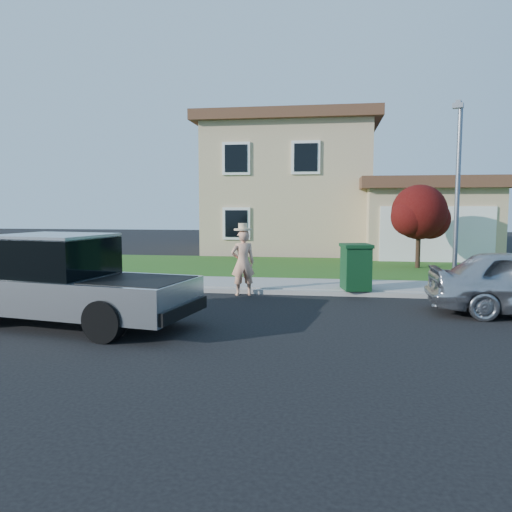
{
  "coord_description": "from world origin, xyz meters",
  "views": [
    {
      "loc": [
        2.15,
        -10.47,
        2.37
      ],
      "look_at": [
        0.39,
        1.27,
        1.2
      ],
      "focal_mm": 35.0,
      "sensor_mm": 36.0,
      "label": 1
    }
  ],
  "objects_px": {
    "pickup_truck": "(60,283)",
    "woman": "(243,261)",
    "ornamental_tree": "(420,215)",
    "trash_bin": "(356,266)",
    "street_lamp": "(457,190)"
  },
  "relations": [
    {
      "from": "pickup_truck",
      "to": "ornamental_tree",
      "type": "height_order",
      "value": "ornamental_tree"
    },
    {
      "from": "pickup_truck",
      "to": "street_lamp",
      "type": "bearing_deg",
      "value": 34.79
    },
    {
      "from": "woman",
      "to": "trash_bin",
      "type": "relative_size",
      "value": 1.57
    },
    {
      "from": "woman",
      "to": "street_lamp",
      "type": "bearing_deg",
      "value": 159.99
    },
    {
      "from": "pickup_truck",
      "to": "woman",
      "type": "bearing_deg",
      "value": 61.43
    },
    {
      "from": "pickup_truck",
      "to": "trash_bin",
      "type": "distance_m",
      "value": 7.46
    },
    {
      "from": "street_lamp",
      "to": "trash_bin",
      "type": "bearing_deg",
      "value": -168.66
    },
    {
      "from": "ornamental_tree",
      "to": "trash_bin",
      "type": "bearing_deg",
      "value": -114.44
    },
    {
      "from": "woman",
      "to": "street_lamp",
      "type": "height_order",
      "value": "street_lamp"
    },
    {
      "from": "ornamental_tree",
      "to": "street_lamp",
      "type": "distance_m",
      "value": 6.17
    },
    {
      "from": "pickup_truck",
      "to": "woman",
      "type": "height_order",
      "value": "woman"
    },
    {
      "from": "woman",
      "to": "pickup_truck",
      "type": "bearing_deg",
      "value": 30.55
    },
    {
      "from": "trash_bin",
      "to": "street_lamp",
      "type": "distance_m",
      "value": 3.19
    },
    {
      "from": "woman",
      "to": "street_lamp",
      "type": "distance_m",
      "value": 5.75
    },
    {
      "from": "trash_bin",
      "to": "street_lamp",
      "type": "xyz_separation_m",
      "value": [
        2.43,
        -0.4,
        2.03
      ]
    }
  ]
}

